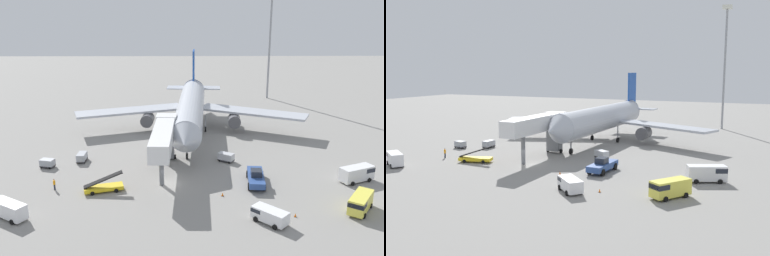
% 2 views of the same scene
% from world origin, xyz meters
% --- Properties ---
extents(ground_plane, '(300.00, 300.00, 0.00)m').
position_xyz_m(ground_plane, '(0.00, 0.00, 0.00)').
color(ground_plane, gray).
extents(airplane_at_gate, '(48.61, 46.37, 14.99)m').
position_xyz_m(airplane_at_gate, '(3.41, 25.91, 5.24)').
color(airplane_at_gate, '#B7BCC6').
rests_on(airplane_at_gate, ground).
extents(jet_bridge, '(3.66, 17.54, 7.78)m').
position_xyz_m(jet_bridge, '(-0.97, 5.12, 5.86)').
color(jet_bridge, silver).
rests_on(jet_bridge, ground).
extents(pushback_tug, '(3.05, 7.11, 2.37)m').
position_xyz_m(pushback_tug, '(13.06, 0.09, 1.09)').
color(pushback_tug, '#2D4C8E').
rests_on(pushback_tug, ground).
extents(belt_loader_truck, '(5.87, 3.31, 2.84)m').
position_xyz_m(belt_loader_truck, '(-9.40, -2.30, 0.74)').
color(belt_loader_truck, yellow).
rests_on(belt_loader_truck, ground).
extents(service_van_mid_left, '(4.65, 4.60, 1.83)m').
position_xyz_m(service_van_mid_left, '(12.92, -11.40, 1.06)').
color(service_van_mid_left, white).
rests_on(service_van_mid_left, ground).
extents(service_van_far_right, '(5.75, 4.03, 2.39)m').
position_xyz_m(service_van_far_right, '(28.70, 0.89, 1.36)').
color(service_van_far_right, white).
rests_on(service_van_far_right, ground).
extents(service_van_mid_right, '(4.75, 5.49, 2.31)m').
position_xyz_m(service_van_mid_right, '(25.35, -8.73, 1.31)').
color(service_van_mid_right, '#E5DB4C').
rests_on(service_van_mid_right, ground).
extents(service_van_mid_center, '(5.27, 4.24, 2.23)m').
position_xyz_m(service_van_mid_center, '(-19.96, -9.95, 1.27)').
color(service_van_mid_center, white).
rests_on(service_van_mid_center, ground).
extents(baggage_cart_near_left, '(2.96, 2.59, 1.49)m').
position_xyz_m(baggage_cart_near_left, '(9.37, 9.29, 0.83)').
color(baggage_cart_near_left, '#38383D').
rests_on(baggage_cart_near_left, ground).
extents(baggage_cart_far_left, '(1.40, 2.66, 1.48)m').
position_xyz_m(baggage_cart_far_left, '(-15.37, 9.57, 0.82)').
color(baggage_cart_far_left, '#38383D').
rests_on(baggage_cart_far_left, ground).
extents(baggage_cart_far_center, '(2.48, 1.94, 1.42)m').
position_xyz_m(baggage_cart_far_center, '(-20.44, 6.92, 0.79)').
color(baggage_cart_far_center, '#38383D').
rests_on(baggage_cart_far_center, ground).
extents(ground_crew_worker_foreground, '(0.40, 0.40, 1.74)m').
position_xyz_m(ground_crew_worker_foreground, '(-16.68, -1.72, 0.92)').
color(ground_crew_worker_foreground, '#1E2333').
rests_on(ground_crew_worker_foreground, ground).
extents(safety_cone_alpha, '(0.31, 0.31, 0.48)m').
position_xyz_m(safety_cone_alpha, '(16.58, -10.08, 0.24)').
color(safety_cone_alpha, black).
rests_on(safety_cone_alpha, ground).
extents(safety_cone_bravo, '(0.34, 0.34, 0.53)m').
position_xyz_m(safety_cone_bravo, '(7.72, -3.99, 0.26)').
color(safety_cone_bravo, black).
rests_on(safety_cone_bravo, ground).
extents(apron_light_mast, '(2.40, 2.40, 32.30)m').
position_xyz_m(apron_light_mast, '(25.20, 57.88, 21.62)').
color(apron_light_mast, '#93969B').
rests_on(apron_light_mast, ground).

